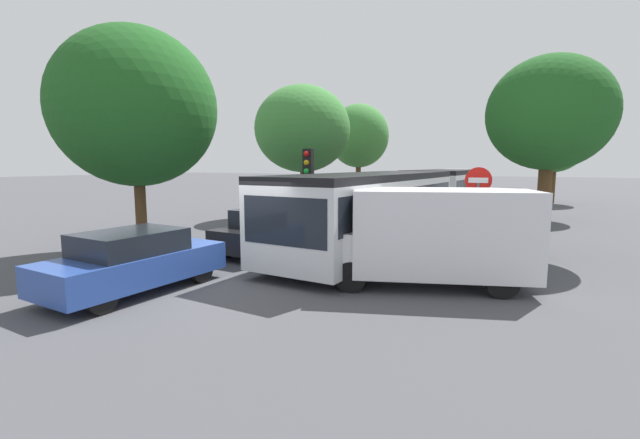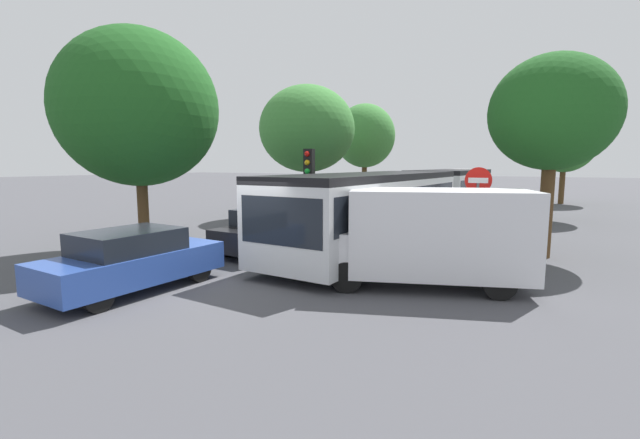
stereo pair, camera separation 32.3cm
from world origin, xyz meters
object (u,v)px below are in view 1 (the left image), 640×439
city_bus_rear (445,181)px  queued_car_navy (340,214)px  tree_right_far (554,138)px  queued_car_blue (134,261)px  direction_sign_post (543,174)px  queued_car_black (272,230)px  no_entry_sign (477,202)px  queued_car_tan (402,198)px  tree_right_near (551,116)px  tree_left_near (135,112)px  tree_left_far (358,138)px  queued_car_red (374,205)px  traffic_light (308,176)px  articulated_bus (409,199)px  white_van (431,234)px  tree_right_mid (548,132)px  tree_left_mid (302,131)px

city_bus_rear → queued_car_navy: (0.19, -22.78, -0.67)m
city_bus_rear → tree_right_far: 9.82m
queued_car_blue → direction_sign_post: (8.08, 9.49, 1.85)m
queued_car_black → no_entry_sign: size_ratio=1.52×
city_bus_rear → queued_car_tan: city_bus_rear is taller
no_entry_sign → tree_right_near: tree_right_near is taller
city_bus_rear → queued_car_navy: bearing=-178.0°
queued_car_blue → queued_car_navy: bearing=1.0°
tree_left_near → tree_left_far: tree_left_near is taller
tree_right_near → tree_right_far: bearing=89.0°
city_bus_rear → queued_car_blue: size_ratio=2.69×
tree_left_near → queued_car_red: bearing=75.1°
queued_car_blue → queued_car_tan: queued_car_blue is taller
queued_car_blue → no_entry_sign: bearing=-46.1°
queued_car_black → queued_car_blue: bearing=179.4°
queued_car_blue → tree_right_near: bearing=-41.2°
city_bus_rear → tree_left_far: bearing=164.5°
queued_car_black → no_entry_sign: 6.42m
queued_car_navy → direction_sign_post: (7.79, -0.90, 1.85)m
traffic_light → city_bus_rear: bearing=177.9°
articulated_bus → tree_right_near: (4.85, -1.91, 2.83)m
queued_car_tan → no_entry_sign: (6.54, -14.62, 1.17)m
white_van → city_bus_rear: bearing=-98.8°
city_bus_rear → queued_car_blue: 33.17m
tree_right_mid → traffic_light: bearing=-117.9°
city_bus_rear → tree_right_far: tree_right_far is taller
queued_car_red → tree_right_far: (8.54, 14.07, 4.04)m
tree_left_far → tree_right_mid: (11.63, -2.34, -0.15)m
tree_right_far → traffic_light: bearing=-107.4°
traffic_light → direction_sign_post: bearing=112.6°
direction_sign_post → tree_left_far: bearing=-38.3°
queued_car_red → no_entry_sign: no_entry_sign is taller
tree_right_near → tree_right_mid: 10.50m
tree_left_far → tree_right_near: (11.71, -12.84, -0.37)m
tree_left_near → tree_left_far: (-0.22, 18.43, 0.19)m
articulated_bus → queued_car_red: articulated_bus is taller
queued_car_tan → direction_sign_post: (8.05, -10.89, 1.86)m
queued_car_navy → queued_car_red: (-0.28, 5.01, -0.01)m
city_bus_rear → no_entry_sign: 28.16m
queued_car_navy → queued_car_red: queued_car_navy is taller
queued_car_navy → queued_car_tan: queued_car_navy is taller
direction_sign_post → tree_right_far: 20.10m
city_bus_rear → tree_left_mid: tree_left_mid is taller
queued_car_tan → tree_right_far: size_ratio=0.54×
queued_car_blue → tree_right_near: (8.20, 8.54, 3.61)m
direction_sign_post → tree_right_mid: (0.04, 9.54, 1.99)m
tree_left_near → tree_right_far: 29.05m
white_van → tree_left_near: bearing=-15.1°
tree_right_near → white_van: bearing=-116.1°
queued_car_black → tree_right_near: bearing=-64.0°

